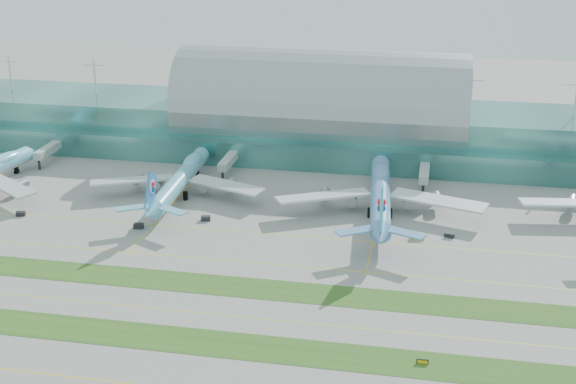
% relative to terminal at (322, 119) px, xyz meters
% --- Properties ---
extents(ground, '(700.00, 700.00, 0.00)m').
position_rel_terminal_xyz_m(ground, '(-0.01, -128.79, -14.23)').
color(ground, gray).
rests_on(ground, ground).
extents(terminal, '(340.00, 69.10, 36.00)m').
position_rel_terminal_xyz_m(terminal, '(0.00, 0.00, 0.00)').
color(terminal, '#3D7A75').
rests_on(terminal, ground).
extents(grass_strip_near, '(420.00, 12.00, 0.08)m').
position_rel_terminal_xyz_m(grass_strip_near, '(-0.01, -156.79, -14.19)').
color(grass_strip_near, '#2D591E').
rests_on(grass_strip_near, ground).
extents(grass_strip_far, '(420.00, 12.00, 0.08)m').
position_rel_terminal_xyz_m(grass_strip_far, '(-0.01, -126.79, -14.19)').
color(grass_strip_far, '#2D591E').
rests_on(grass_strip_far, ground).
extents(taxiline_b, '(420.00, 0.35, 0.01)m').
position_rel_terminal_xyz_m(taxiline_b, '(-0.01, -142.79, -14.22)').
color(taxiline_b, yellow).
rests_on(taxiline_b, ground).
extents(taxiline_c, '(420.00, 0.35, 0.01)m').
position_rel_terminal_xyz_m(taxiline_c, '(-0.01, -110.79, -14.22)').
color(taxiline_c, yellow).
rests_on(taxiline_c, ground).
extents(taxiline_d, '(420.00, 0.35, 0.01)m').
position_rel_terminal_xyz_m(taxiline_d, '(-0.01, -88.79, -14.22)').
color(taxiline_d, yellow).
rests_on(taxiline_d, ground).
extents(airliner_b, '(64.90, 73.64, 20.28)m').
position_rel_terminal_xyz_m(airliner_b, '(-42.11, -60.55, -7.97)').
color(airliner_b, '#5FB6D2').
rests_on(airliner_b, ground).
extents(airliner_c, '(71.40, 81.32, 22.37)m').
position_rel_terminal_xyz_m(airliner_c, '(30.11, -63.75, -7.33)').
color(airliner_c, '#5B8FC9').
rests_on(airliner_c, ground).
extents(gse_b, '(3.48, 2.79, 1.38)m').
position_rel_terminal_xyz_m(gse_b, '(-89.33, -89.84, -13.54)').
color(gse_b, black).
rests_on(gse_b, ground).
extents(gse_c, '(3.28, 2.24, 1.64)m').
position_rel_terminal_xyz_m(gse_c, '(-46.11, -92.59, -13.40)').
color(gse_c, black).
rests_on(gse_c, ground).
extents(gse_d, '(3.53, 2.59, 1.60)m').
position_rel_terminal_xyz_m(gse_d, '(-26.45, -82.09, -13.43)').
color(gse_d, black).
rests_on(gse_d, ground).
extents(gse_e, '(4.53, 3.17, 1.61)m').
position_rel_terminal_xyz_m(gse_e, '(43.67, -83.89, -13.42)').
color(gse_e, '#C2B70B').
rests_on(gse_e, ground).
extents(gse_f, '(3.38, 2.48, 1.37)m').
position_rel_terminal_xyz_m(gse_f, '(53.65, -80.69, -13.54)').
color(gse_f, black).
rests_on(gse_f, ground).
extents(taxiway_sign_east, '(2.82, 0.47, 1.19)m').
position_rel_terminal_xyz_m(taxiway_sign_east, '(47.79, -156.28, -13.64)').
color(taxiway_sign_east, black).
rests_on(taxiway_sign_east, ground).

